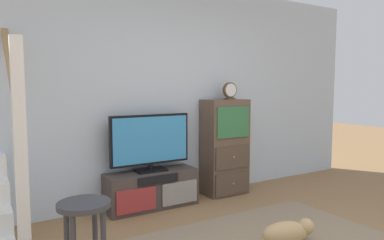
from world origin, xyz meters
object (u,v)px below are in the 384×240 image
(media_console, at_px, (152,189))
(dog, at_px, (288,233))
(desk_clock, at_px, (230,91))
(side_cabinet, at_px, (225,147))
(bar_stool_near, at_px, (85,228))
(television, at_px, (150,141))

(media_console, relative_size, dog, 2.05)
(desk_clock, xyz_separation_m, dog, (-0.51, -1.55, -1.25))
(side_cabinet, bearing_deg, dog, -106.02)
(media_console, height_order, side_cabinet, side_cabinet)
(bar_stool_near, bearing_deg, desk_clock, 32.93)
(television, relative_size, side_cabinet, 0.78)
(media_console, height_order, desk_clock, desk_clock)
(media_console, bearing_deg, bar_stool_near, -128.03)
(side_cabinet, relative_size, desk_clock, 5.62)
(media_console, height_order, dog, media_console)
(media_console, distance_m, television, 0.57)
(media_console, bearing_deg, desk_clock, -0.24)
(side_cabinet, bearing_deg, television, 179.26)
(media_console, distance_m, desk_clock, 1.61)
(desk_clock, bearing_deg, television, 178.54)
(desk_clock, relative_size, dog, 0.42)
(media_console, distance_m, side_cabinet, 1.14)
(side_cabinet, relative_size, bar_stool_near, 1.82)
(television, height_order, bar_stool_near, television)
(side_cabinet, height_order, desk_clock, desk_clock)
(television, xyz_separation_m, dog, (0.62, -1.58, -0.67))
(television, height_order, dog, television)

